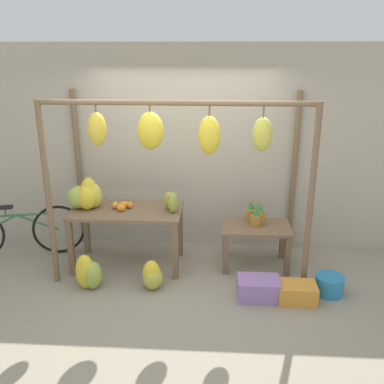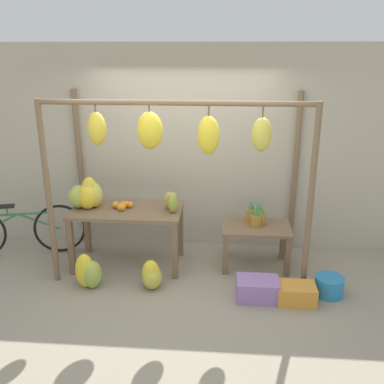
{
  "view_description": "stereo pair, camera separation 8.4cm",
  "coord_description": "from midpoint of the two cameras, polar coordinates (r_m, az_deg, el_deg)",
  "views": [
    {
      "loc": [
        0.45,
        -4.37,
        2.72
      ],
      "look_at": [
        0.14,
        0.63,
        1.03
      ],
      "focal_mm": 40.0,
      "sensor_mm": 36.0,
      "label": 1
    },
    {
      "loc": [
        0.54,
        -4.36,
        2.72
      ],
      "look_at": [
        0.14,
        0.63,
        1.03
      ],
      "focal_mm": 40.0,
      "sensor_mm": 36.0,
      "label": 2
    }
  ],
  "objects": [
    {
      "name": "pineapple_cluster",
      "position": [
        5.55,
        8.95,
        -3.13
      ],
      "size": [
        0.25,
        0.27,
        0.31
      ],
      "color": "#A3702D",
      "rests_on": "display_table_side"
    },
    {
      "name": "banana_pile_ground_right",
      "position": [
        5.18,
        -4.94,
        -11.07
      ],
      "size": [
        0.28,
        0.3,
        0.37
      ],
      "color": "gold",
      "rests_on": "ground_plane"
    },
    {
      "name": "display_table_main",
      "position": [
        5.54,
        -8.21,
        -3.43
      ],
      "size": [
        1.4,
        0.73,
        0.78
      ],
      "color": "brown",
      "rests_on": "ground_plane"
    },
    {
      "name": "fruit_crate_white",
      "position": [
        5.05,
        9.21,
        -12.65
      ],
      "size": [
        0.48,
        0.33,
        0.24
      ],
      "color": "#9970B7",
      "rests_on": "ground_plane"
    },
    {
      "name": "fruit_crate_purple",
      "position": [
        5.08,
        14.16,
        -12.99
      ],
      "size": [
        0.43,
        0.29,
        0.22
      ],
      "color": "orange",
      "rests_on": "ground_plane"
    },
    {
      "name": "display_table_side",
      "position": [
        5.58,
        8.95,
        -5.61
      ],
      "size": [
        0.87,
        0.57,
        0.57
      ],
      "color": "brown",
      "rests_on": "ground_plane"
    },
    {
      "name": "banana_pile_ground_left",
      "position": [
        5.29,
        -13.19,
        -10.39
      ],
      "size": [
        0.36,
        0.29,
        0.43
      ],
      "color": "#9EB247",
      "rests_on": "ground_plane"
    },
    {
      "name": "papaya_pile",
      "position": [
        5.33,
        -2.33,
        -1.29
      ],
      "size": [
        0.21,
        0.27,
        0.27
      ],
      "color": "#93A33D",
      "rests_on": "display_table_main"
    },
    {
      "name": "stall_awning",
      "position": [
        4.86,
        -1.29,
        5.8
      ],
      "size": [
        3.06,
        1.29,
        2.21
      ],
      "color": "brown",
      "rests_on": "ground_plane"
    },
    {
      "name": "ground_plane",
      "position": [
        5.17,
        -1.69,
        -13.14
      ],
      "size": [
        20.0,
        20.0,
        0.0
      ],
      "primitive_type": "plane",
      "color": "gray"
    },
    {
      "name": "shop_wall_back",
      "position": [
        5.93,
        -0.38,
        5.76
      ],
      "size": [
        8.0,
        0.08,
        2.8
      ],
      "color": "#B2A893",
      "rests_on": "ground_plane"
    },
    {
      "name": "orange_pile",
      "position": [
        5.5,
        -8.77,
        -1.77
      ],
      "size": [
        0.27,
        0.23,
        0.09
      ],
      "color": "orange",
      "rests_on": "display_table_main"
    },
    {
      "name": "blue_bucket",
      "position": [
        5.31,
        18.24,
        -11.8
      ],
      "size": [
        0.33,
        0.33,
        0.23
      ],
      "color": "teal",
      "rests_on": "ground_plane"
    },
    {
      "name": "parked_bicycle",
      "position": [
        6.29,
        -21.62,
        -4.73
      ],
      "size": [
        1.71,
        0.45,
        0.74
      ],
      "color": "black",
      "rests_on": "ground_plane"
    },
    {
      "name": "banana_pile_on_table",
      "position": [
        5.58,
        -13.41,
        -0.42
      ],
      "size": [
        0.53,
        0.39,
        0.4
      ],
      "color": "gold",
      "rests_on": "display_table_main"
    }
  ]
}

